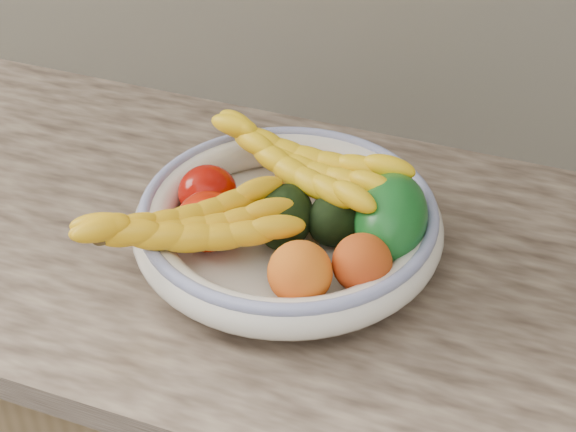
% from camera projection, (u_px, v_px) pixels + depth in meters
% --- Properties ---
extents(fruit_bowl, '(0.39, 0.39, 0.08)m').
position_uv_depth(fruit_bowl, '(288.00, 223.00, 1.11)').
color(fruit_bowl, silver).
rests_on(fruit_bowl, kitchen_counter).
extents(clementine_back_left, '(0.06, 0.06, 0.05)m').
position_uv_depth(clementine_back_left, '(294.00, 170.00, 1.19)').
color(clementine_back_left, orange).
rests_on(clementine_back_left, fruit_bowl).
extents(clementine_back_right, '(0.05, 0.05, 0.04)m').
position_uv_depth(clementine_back_right, '(334.00, 171.00, 1.19)').
color(clementine_back_right, '#EE5D05').
rests_on(clementine_back_right, fruit_bowl).
extents(tomato_left, '(0.09, 0.09, 0.07)m').
position_uv_depth(tomato_left, '(208.00, 192.00, 1.14)').
color(tomato_left, '#9D0A03').
rests_on(tomato_left, fruit_bowl).
extents(tomato_near_left, '(0.09, 0.09, 0.07)m').
position_uv_depth(tomato_near_left, '(208.00, 221.00, 1.09)').
color(tomato_near_left, red).
rests_on(tomato_near_left, fruit_bowl).
extents(avocado_center, '(0.09, 0.11, 0.07)m').
position_uv_depth(avocado_center, '(285.00, 217.00, 1.09)').
color(avocado_center, black).
rests_on(avocado_center, fruit_bowl).
extents(avocado_right, '(0.11, 0.13, 0.07)m').
position_uv_depth(avocado_right, '(343.00, 214.00, 1.10)').
color(avocado_right, black).
rests_on(avocado_right, fruit_bowl).
extents(green_mango, '(0.14, 0.16, 0.12)m').
position_uv_depth(green_mango, '(391.00, 218.00, 1.07)').
color(green_mango, '#0F531A').
rests_on(green_mango, fruit_bowl).
extents(peach_front, '(0.09, 0.09, 0.08)m').
position_uv_depth(peach_front, '(300.00, 273.00, 1.01)').
color(peach_front, orange).
rests_on(peach_front, fruit_bowl).
extents(peach_right, '(0.08, 0.08, 0.07)m').
position_uv_depth(peach_right, '(362.00, 263.00, 1.02)').
color(peach_right, orange).
rests_on(peach_right, fruit_bowl).
extents(banana_bunch_back, '(0.32, 0.19, 0.09)m').
position_uv_depth(banana_bunch_back, '(301.00, 168.00, 1.13)').
color(banana_bunch_back, yellow).
rests_on(banana_bunch_back, fruit_bowl).
extents(banana_bunch_front, '(0.29, 0.26, 0.08)m').
position_uv_depth(banana_bunch_front, '(187.00, 232.00, 1.04)').
color(banana_bunch_front, '#EFB113').
rests_on(banana_bunch_front, fruit_bowl).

